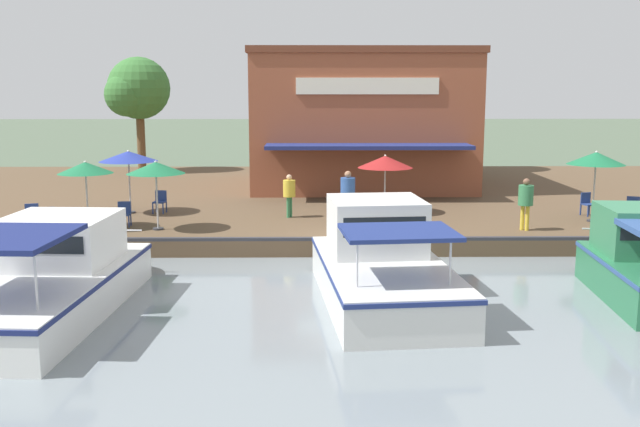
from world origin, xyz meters
TOP-DOWN VIEW (x-y plane):
  - ground_plane at (0.00, 0.00)m, footprint 220.00×220.00m
  - quay_deck at (-11.00, 0.00)m, footprint 22.00×56.00m
  - quay_edge_fender at (-0.10, 0.00)m, footprint 0.20×50.40m
  - waterfront_restaurant at (-13.41, 0.72)m, footprint 10.50×10.38m
  - patio_umbrella_mid_patio_left at (-3.24, 8.36)m, footprint 1.99×1.99m
  - patio_umbrella_back_row at (-2.16, -9.26)m, footprint 1.83×1.83m
  - patio_umbrella_mid_patio_right at (-5.22, -8.60)m, footprint 2.19×2.19m
  - patio_umbrella_far_corner at (-1.93, -6.86)m, footprint 1.93×1.93m
  - patio_umbrella_by_entrance at (-5.10, 1.11)m, footprint 2.09×2.09m
  - cafe_chair_beside_entrance at (-2.10, -11.13)m, footprint 0.57×0.57m
  - cafe_chair_facing_river at (-2.53, -8.14)m, footprint 0.48×0.48m
  - cafe_chair_far_corner_seat at (-4.52, 8.67)m, footprint 0.56×0.56m
  - cafe_chair_under_first_umbrella at (-5.28, -7.48)m, footprint 0.49×0.49m
  - cafe_chair_back_row_seat at (-3.49, 9.92)m, footprint 0.57×0.57m
  - person_at_quay_edge at (-4.23, -2.50)m, footprint 0.45×0.45m
  - person_mid_patio at (-1.67, 5.46)m, footprint 0.50×0.50m
  - person_near_entrance at (-3.25, -0.39)m, footprint 0.52×0.52m
  - motorboat_far_downstream at (4.90, -7.90)m, footprint 8.71×3.60m
  - motorboat_fourth_along at (4.18, 6.49)m, footprint 5.71×2.24m
  - motorboat_mid_row at (3.99, 0.02)m, footprint 7.92×3.56m
  - mooring_post at (-0.35, -9.82)m, footprint 0.22×0.22m
  - tree_behind_restaurant at (-19.67, 6.09)m, footprint 4.37×4.16m
  - tree_downstream_bank at (-19.45, -11.65)m, footprint 3.71×3.53m

SIDE VIEW (x-z plane):
  - ground_plane at x=0.00m, z-range 0.00..0.00m
  - quay_deck at x=-11.00m, z-range 0.00..0.60m
  - quay_edge_fender at x=-0.10m, z-range 0.60..0.70m
  - motorboat_far_downstream at x=4.90m, z-range -0.31..1.96m
  - motorboat_mid_row at x=3.99m, z-range -0.32..2.08m
  - motorboat_fourth_along at x=4.18m, z-range -0.22..2.01m
  - cafe_chair_beside_entrance at x=-2.10m, z-range 0.65..1.50m
  - cafe_chair_facing_river at x=-2.53m, z-range 0.65..1.50m
  - cafe_chair_far_corner_seat at x=-4.52m, z-range 0.65..1.50m
  - cafe_chair_under_first_umbrella at x=-5.28m, z-range 0.65..1.50m
  - cafe_chair_back_row_seat at x=-3.49m, z-range 0.65..1.50m
  - mooring_post at x=-0.35m, z-range 0.61..1.65m
  - person_at_quay_edge at x=-4.23m, z-range 0.79..2.38m
  - person_mid_patio at x=-1.67m, z-range 0.83..2.58m
  - person_near_entrance at x=-3.25m, z-range 0.85..2.68m
  - patio_umbrella_by_entrance at x=-5.10m, z-range 1.45..3.68m
  - patio_umbrella_back_row at x=-2.16m, z-range 1.51..3.82m
  - patio_umbrella_far_corner at x=-1.93m, z-range 1.52..3.85m
  - patio_umbrella_mid_patio_right at x=-5.22m, z-range 1.57..3.97m
  - patio_umbrella_mid_patio_left at x=-3.24m, z-range 1.60..4.13m
  - waterfront_restaurant at x=-13.41m, z-range 0.60..7.11m
  - tree_downstream_bank at x=-19.45m, z-range 1.96..8.48m
  - tree_behind_restaurant at x=-19.67m, z-range 1.91..8.91m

